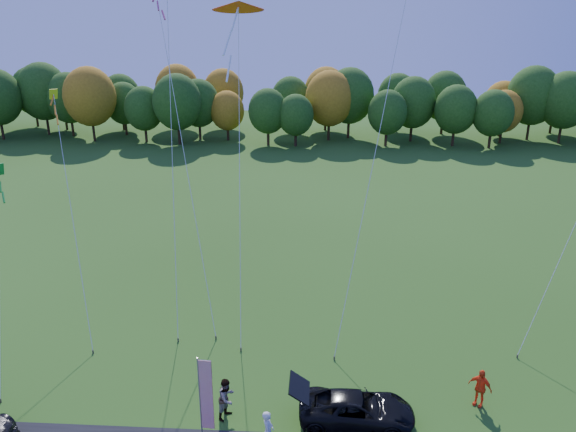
{
  "coord_description": "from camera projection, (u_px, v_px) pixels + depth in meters",
  "views": [
    {
      "loc": [
        1.51,
        -19.66,
        16.32
      ],
      "look_at": [
        0.0,
        6.0,
        7.0
      ],
      "focal_mm": 35.0,
      "sensor_mm": 36.0,
      "label": 1
    }
  ],
  "objects": [
    {
      "name": "ground",
      "position": [
        280.0,
        416.0,
        24.09
      ],
      "size": [
        160.0,
        160.0,
        0.0
      ],
      "primitive_type": "plane",
      "color": "#284E14"
    },
    {
      "name": "tree_line",
      "position": [
        309.0,
        141.0,
        75.71
      ],
      "size": [
        116.0,
        12.0,
        10.0
      ],
      "primitive_type": null,
      "color": "#1E4711",
      "rests_on": "ground"
    },
    {
      "name": "black_suv",
      "position": [
        357.0,
        410.0,
        23.5
      ],
      "size": [
        4.89,
        2.35,
        1.34
      ],
      "primitive_type": "imported",
      "rotation": [
        0.0,
        0.0,
        1.55
      ],
      "color": "black",
      "rests_on": "ground"
    },
    {
      "name": "person_tailgate_a",
      "position": [
        268.0,
        432.0,
        21.91
      ],
      "size": [
        0.47,
        0.69,
        1.84
      ],
      "primitive_type": "imported",
      "rotation": [
        0.0,
        0.0,
        1.61
      ],
      "color": "silver",
      "rests_on": "ground"
    },
    {
      "name": "person_tailgate_b",
      "position": [
        227.0,
        398.0,
        23.79
      ],
      "size": [
        1.04,
        1.13,
        1.87
      ],
      "primitive_type": "imported",
      "rotation": [
        0.0,
        0.0,
        1.11
      ],
      "color": "gray",
      "rests_on": "ground"
    },
    {
      "name": "person_east",
      "position": [
        480.0,
        387.0,
        24.52
      ],
      "size": [
        1.11,
        0.97,
        1.8
      ],
      "primitive_type": "imported",
      "rotation": [
        0.0,
        0.0,
        -0.63
      ],
      "color": "#F74617",
      "rests_on": "ground"
    },
    {
      "name": "feather_flag",
      "position": [
        205.0,
        394.0,
        21.53
      ],
      "size": [
        0.55,
        0.09,
        4.16
      ],
      "color": "#999999",
      "rests_on": "ground"
    },
    {
      "name": "kite_delta_blue",
      "position": [
        167.0,
        11.0,
        29.26
      ],
      "size": [
        3.64,
        11.92,
        32.68
      ],
      "color": "#4C3F33",
      "rests_on": "ground"
    },
    {
      "name": "kite_parafoil_orange",
      "position": [
        391.0,
        76.0,
        29.17
      ],
      "size": [
        7.47,
        13.03,
        26.92
      ],
      "color": "#4C3F33",
      "rests_on": "ground"
    },
    {
      "name": "kite_delta_red",
      "position": [
        239.0,
        145.0,
        29.95
      ],
      "size": [
        2.96,
        9.6,
        18.34
      ],
      "color": "#4C3F33",
      "rests_on": "ground"
    },
    {
      "name": "kite_diamond_yellow",
      "position": [
        72.0,
        215.0,
        30.07
      ],
      "size": [
        4.29,
        7.96,
        12.6
      ],
      "color": "#4C3F33",
      "rests_on": "ground"
    },
    {
      "name": "kite_diamond_pink",
      "position": [
        185.0,
        161.0,
        30.07
      ],
      "size": [
        4.37,
        7.37,
        18.16
      ],
      "color": "#4C3F33",
      "rests_on": "ground"
    }
  ]
}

